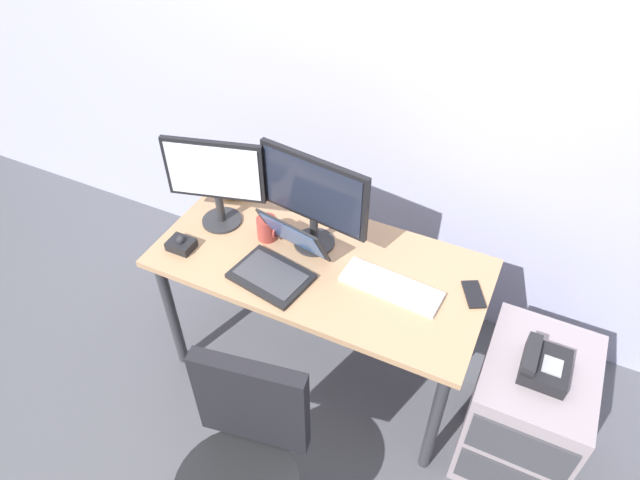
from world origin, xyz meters
TOP-DOWN VIEW (x-y plane):
  - ground_plane at (0.00, 0.00)m, footprint 8.00×8.00m
  - back_wall at (0.00, 0.69)m, footprint 6.00×0.10m
  - desk at (0.00, 0.00)m, footprint 1.40×0.68m
  - file_cabinet at (0.96, -0.04)m, footprint 0.42×0.53m
  - desk_phone at (0.95, -0.06)m, footprint 0.17×0.20m
  - office_chair at (0.09, -0.83)m, footprint 0.52×0.52m
  - monitor_main at (-0.07, 0.09)m, footprint 0.50×0.18m
  - monitor_side at (-0.51, 0.04)m, footprint 0.43×0.18m
  - keyboard at (0.33, -0.02)m, footprint 0.42×0.17m
  - laptop at (-0.13, -0.12)m, footprint 0.36×0.37m
  - trackball_mouse at (-0.57, -0.19)m, footprint 0.11×0.09m
  - coffee_mug at (-0.27, 0.03)m, footprint 0.10×0.09m
  - cell_phone at (0.63, 0.09)m, footprint 0.13×0.16m
  - banana at (-0.52, 0.22)m, footprint 0.19×0.13m

SIDE VIEW (x-z plane):
  - ground_plane at x=0.00m, z-range 0.00..0.00m
  - file_cabinet at x=0.96m, z-range 0.00..0.61m
  - office_chair at x=0.09m, z-range -0.05..0.87m
  - desk at x=0.00m, z-range 0.28..1.01m
  - desk_phone at x=0.95m, z-range 0.60..0.69m
  - cell_phone at x=0.63m, z-range 0.73..0.74m
  - keyboard at x=0.33m, z-range 0.73..0.76m
  - banana at x=-0.52m, z-range 0.73..0.77m
  - trackball_mouse at x=-0.57m, z-range 0.72..0.79m
  - laptop at x=-0.13m, z-range 0.67..0.89m
  - coffee_mug at x=-0.27m, z-range 0.73..0.84m
  - monitor_side at x=-0.51m, z-range 0.77..1.20m
  - monitor_main at x=-0.07m, z-range 0.77..1.22m
  - back_wall at x=0.00m, z-range 0.00..2.80m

